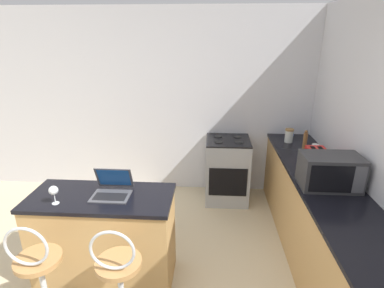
{
  "coord_description": "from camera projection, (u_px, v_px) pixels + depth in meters",
  "views": [
    {
      "loc": [
        0.67,
        -1.38,
        2.22
      ],
      "look_at": [
        0.45,
        1.98,
        1.0
      ],
      "focal_mm": 28.0,
      "sensor_mm": 36.0,
      "label": 1
    }
  ],
  "objects": [
    {
      "name": "breakfast_bar",
      "position": [
        105.0,
        238.0,
        2.78
      ],
      "size": [
        1.27,
        0.57,
        0.9
      ],
      "color": "tan",
      "rests_on": "ground_plane"
    },
    {
      "name": "bar_stool_far",
      "position": [
        120.0,
        285.0,
        2.23
      ],
      "size": [
        0.4,
        0.4,
        1.01
      ],
      "color": "silver",
      "rests_on": "ground_plane"
    },
    {
      "name": "bar_stool_near",
      "position": [
        41.0,
        281.0,
        2.27
      ],
      "size": [
        0.4,
        0.4,
        1.01
      ],
      "color": "silver",
      "rests_on": "ground_plane"
    },
    {
      "name": "laptop",
      "position": [
        112.0,
        188.0,
        2.64
      ],
      "size": [
        0.33,
        0.29,
        0.23
      ],
      "color": "#47474C",
      "rests_on": "breakfast_bar"
    },
    {
      "name": "mug_blue",
      "position": [
        289.0,
        135.0,
        4.09
      ],
      "size": [
        0.11,
        0.09,
        0.09
      ],
      "color": "#2D51AD",
      "rests_on": "counter_right"
    },
    {
      "name": "stove_range",
      "position": [
        227.0,
        170.0,
        4.19
      ],
      "size": [
        0.59,
        0.59,
        0.91
      ],
      "color": "#9EA3A8",
      "rests_on": "ground_plane"
    },
    {
      "name": "wall_back",
      "position": [
        164.0,
        104.0,
        4.28
      ],
      "size": [
        12.0,
        0.06,
        2.6
      ],
      "color": "silver",
      "rests_on": "ground_plane"
    },
    {
      "name": "wine_glass_short",
      "position": [
        53.0,
        191.0,
        2.46
      ],
      "size": [
        0.08,
        0.08,
        0.16
      ],
      "color": "silver",
      "rests_on": "breakfast_bar"
    },
    {
      "name": "storage_jar",
      "position": [
        289.0,
        135.0,
        3.92
      ],
      "size": [
        0.11,
        0.11,
        0.18
      ],
      "color": "silver",
      "rests_on": "counter_right"
    },
    {
      "name": "counter_right",
      "position": [
        324.0,
        230.0,
        2.9
      ],
      "size": [
        0.6,
        3.3,
        0.9
      ],
      "color": "tan",
      "rests_on": "ground_plane"
    },
    {
      "name": "mug_white",
      "position": [
        315.0,
        148.0,
        3.58
      ],
      "size": [
        0.1,
        0.08,
        0.1
      ],
      "color": "white",
      "rests_on": "counter_right"
    },
    {
      "name": "microwave",
      "position": [
        330.0,
        172.0,
        2.73
      ],
      "size": [
        0.52,
        0.33,
        0.31
      ],
      "color": "#2D2D30",
      "rests_on": "counter_right"
    },
    {
      "name": "pepper_mill",
      "position": [
        305.0,
        142.0,
        3.57
      ],
      "size": [
        0.05,
        0.05,
        0.28
      ],
      "color": "brown",
      "rests_on": "counter_right"
    },
    {
      "name": "toaster",
      "position": [
        318.0,
        158.0,
        3.19
      ],
      "size": [
        0.21,
        0.31,
        0.19
      ],
      "color": "red",
      "rests_on": "counter_right"
    }
  ]
}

